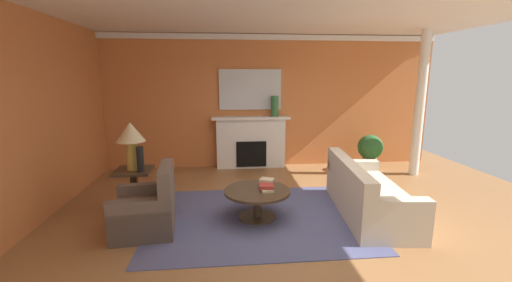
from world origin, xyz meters
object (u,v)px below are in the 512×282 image
Objects in this scene: coffee_table at (257,197)px; vase_mantel_right at (275,106)px; vase_on_side_table at (140,159)px; potted_plant at (370,150)px; fireplace at (251,144)px; sofa at (367,196)px; table_lamp at (131,137)px; mantel_mirror at (250,90)px; armchair_near_window at (147,211)px; side_table at (135,188)px.

vase_mantel_right is at bearing 76.20° from coffee_table.
potted_plant is at bearing 23.43° from vase_on_side_table.
fireplace reaches higher than vase_on_side_table.
sofa is 1.72m from coffee_table.
sofa is 3.21m from vase_mantel_right.
table_lamp is 0.38m from vase_on_side_table.
fireplace is at bearing 49.58° from table_lamp.
vase_mantel_right is (0.55, -0.17, -0.38)m from mantel_mirror.
potted_plant is (4.38, 2.60, 0.19)m from armchair_near_window.
fireplace is 1.04m from vase_mantel_right.
sofa is at bearing -115.34° from potted_plant.
side_table is 3.66m from vase_mantel_right.
mantel_mirror is at bearing 62.56° from armchair_near_window.
table_lamp is 1.91× the size of vase_on_side_table.
sofa is at bearing -0.64° from coffee_table.
side_table is at bearing -137.80° from vase_mantel_right.
side_table is 0.84× the size of potted_plant.
potted_plant reaches higher than coffee_table.
vase_on_side_table is (-0.20, 0.62, 0.59)m from armchair_near_window.
fireplace reaches higher than armchair_near_window.
vase_mantel_right is 1.21× the size of vase_on_side_table.
mantel_mirror is 1.73× the size of potted_plant.
vase_mantel_right is (-1.04, 2.81, 1.16)m from sofa.
table_lamp reaches higher than armchair_near_window.
vase_mantel_right is (2.60, 2.36, 0.23)m from table_lamp.
fireplace is at bearing 174.85° from vase_mantel_right.
coffee_table is at bearing -103.80° from vase_mantel_right.
potted_plant is at bearing 64.66° from sofa.
mantel_mirror is 3.32m from coffee_table.
sofa is 3.66m from side_table.
armchair_near_window reaches higher than coffee_table.
fireplace is 1.89× the size of armchair_near_window.
side_table is (-0.35, 0.74, 0.09)m from armchair_near_window.
fireplace is 2.74m from potted_plant.
fireplace is 1.25× the size of mantel_mirror.
fireplace is 3.23m from table_lamp.
coffee_table is 1.96m from side_table.
mantel_mirror reaches higher than sofa.
potted_plant is at bearing -13.87° from mantel_mirror.
fireplace is 2.57× the size of side_table.
vase_on_side_table reaches higher than potted_plant.
fireplace is 2.85m from coffee_table.
vase_mantel_right is at bearing 45.32° from vase_on_side_table.
mantel_mirror is at bearing 50.96° from side_table.
mantel_mirror is 3.66× the size of vase_on_side_table.
armchair_near_window is 0.82m from side_table.
mantel_mirror is (0.00, 0.12, 1.26)m from fireplace.
fireplace is at bearing 53.06° from vase_on_side_table.
sofa is 2.18× the size of coffee_table.
vase_on_side_table reaches higher than armchair_near_window.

